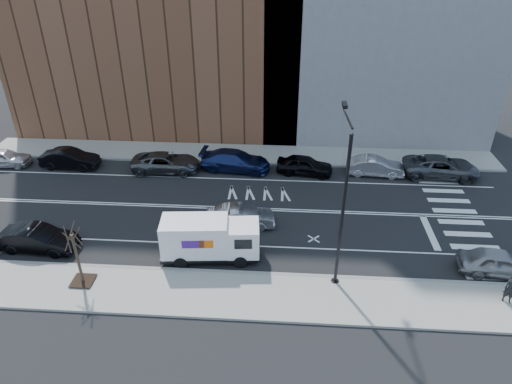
# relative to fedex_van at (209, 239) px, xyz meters

# --- Properties ---
(ground) EXTENTS (120.00, 120.00, 0.00)m
(ground) POSITION_rel_fedex_van_xyz_m (0.28, 5.60, -1.39)
(ground) COLOR black
(ground) RESTS_ON ground
(sidewalk_near) EXTENTS (44.00, 3.60, 0.15)m
(sidewalk_near) POSITION_rel_fedex_van_xyz_m (0.28, -3.20, -1.32)
(sidewalk_near) COLOR gray
(sidewalk_near) RESTS_ON ground
(sidewalk_far) EXTENTS (44.00, 3.60, 0.15)m
(sidewalk_far) POSITION_rel_fedex_van_xyz_m (0.28, 14.40, -1.32)
(sidewalk_far) COLOR gray
(sidewalk_far) RESTS_ON ground
(curb_near) EXTENTS (44.00, 0.25, 0.17)m
(curb_near) POSITION_rel_fedex_van_xyz_m (0.28, -1.40, -1.31)
(curb_near) COLOR gray
(curb_near) RESTS_ON ground
(curb_far) EXTENTS (44.00, 0.25, 0.17)m
(curb_far) POSITION_rel_fedex_van_xyz_m (0.28, 12.60, -1.31)
(curb_far) COLOR gray
(curb_far) RESTS_ON ground
(crosswalk) EXTENTS (3.00, 14.00, 0.01)m
(crosswalk) POSITION_rel_fedex_van_xyz_m (16.28, 5.60, -1.39)
(crosswalk) COLOR white
(crosswalk) RESTS_ON ground
(road_markings) EXTENTS (40.00, 8.60, 0.01)m
(road_markings) POSITION_rel_fedex_van_xyz_m (0.28, 5.60, -1.39)
(road_markings) COLOR white
(road_markings) RESTS_ON ground
(bldg_brick) EXTENTS (26.00, 10.00, 22.00)m
(bldg_brick) POSITION_rel_fedex_van_xyz_m (-7.72, 21.20, 9.61)
(bldg_brick) COLOR brown
(bldg_brick) RESTS_ON ground
(streetlight) EXTENTS (0.44, 4.02, 9.34)m
(streetlight) POSITION_rel_fedex_van_xyz_m (7.28, -1.31, 3.69)
(streetlight) COLOR black
(streetlight) RESTS_ON ground
(street_tree) EXTENTS (1.20, 1.20, 3.75)m
(street_tree) POSITION_rel_fedex_van_xyz_m (-6.72, -2.80, 0.06)
(street_tree) COLOR black
(street_tree) RESTS_ON ground
(fedex_van) EXTENTS (5.95, 2.47, 2.65)m
(fedex_van) POSITION_rel_fedex_van_xyz_m (0.00, 0.00, 0.00)
(fedex_van) COLOR black
(fedex_van) RESTS_ON ground
(far_parked_a) EXTENTS (4.36, 1.97, 1.45)m
(far_parked_a) POSITION_rel_fedex_van_xyz_m (-18.92, 10.95, -0.67)
(far_parked_a) COLOR silver
(far_parked_a) RESTS_ON ground
(far_parked_b) EXTENTS (4.77, 1.83, 1.55)m
(far_parked_b) POSITION_rel_fedex_van_xyz_m (-13.32, 11.03, -0.62)
(far_parked_b) COLOR black
(far_parked_b) RESTS_ON ground
(far_parked_c) EXTENTS (5.56, 2.77, 1.51)m
(far_parked_c) POSITION_rel_fedex_van_xyz_m (-5.32, 10.92, -0.64)
(far_parked_c) COLOR #4F5257
(far_parked_c) RESTS_ON ground
(far_parked_d) EXTENTS (5.84, 2.85, 1.64)m
(far_parked_d) POSITION_rel_fedex_van_xyz_m (0.28, 11.51, -0.57)
(far_parked_d) COLOR navy
(far_parked_d) RESTS_ON ground
(far_parked_e) EXTENTS (4.66, 2.38, 1.52)m
(far_parked_e) POSITION_rel_fedex_van_xyz_m (5.88, 11.21, -0.63)
(far_parked_e) COLOR black
(far_parked_e) RESTS_ON ground
(far_parked_f) EXTENTS (4.57, 1.85, 1.47)m
(far_parked_f) POSITION_rel_fedex_van_xyz_m (11.48, 11.41, -0.66)
(far_parked_f) COLOR silver
(far_parked_f) RESTS_ON ground
(far_parked_g) EXTENTS (6.00, 3.00, 1.63)m
(far_parked_g) POSITION_rel_fedex_van_xyz_m (16.65, 11.52, -0.58)
(far_parked_g) COLOR #494D50
(far_parked_g) RESTS_ON ground
(driving_sedan) EXTENTS (4.63, 2.14, 1.47)m
(driving_sedan) POSITION_rel_fedex_van_xyz_m (1.48, 3.42, -0.66)
(driving_sedan) COLOR #9A9A9E
(driving_sedan) RESTS_ON ground
(near_parked_rear_a) EXTENTS (4.84, 1.94, 1.56)m
(near_parked_rear_a) POSITION_rel_fedex_van_xyz_m (-10.62, 0.10, -0.61)
(near_parked_rear_a) COLOR black
(near_parked_rear_a) RESTS_ON ground
(near_parked_front) EXTENTS (4.59, 2.23, 1.51)m
(near_parked_front) POSITION_rel_fedex_van_xyz_m (16.61, -0.31, -0.64)
(near_parked_front) COLOR #99989D
(near_parked_front) RESTS_ON ground
(pedestrian) EXTENTS (0.72, 0.56, 1.74)m
(pedestrian) POSITION_rel_fedex_van_xyz_m (16.19, -2.78, -0.37)
(pedestrian) COLOR black
(pedestrian) RESTS_ON sidewalk_near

